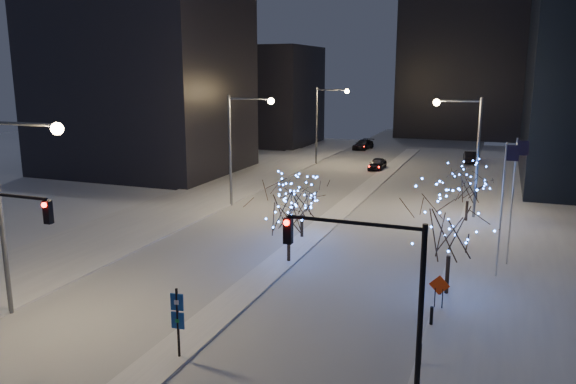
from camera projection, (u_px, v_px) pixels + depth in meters
The scene contains 24 objects.
ground at pixel (156, 368), 23.29m from camera, with size 160.00×160.00×0.00m, color white.
road at pixel (359, 196), 55.24m from camera, with size 20.00×130.00×0.02m, color #A9AEB8.
median at pixel (346, 207), 50.66m from camera, with size 2.00×80.00×0.15m, color silver.
east_sidewalk at pixel (530, 260), 36.30m from camera, with size 10.00×90.00×0.15m, color silver.
west_sidewalk at pixel (150, 219), 46.41m from camera, with size 8.00×90.00×0.15m, color silver.
filler_west_near at pixel (143, 71), 67.03m from camera, with size 22.00×18.00×24.00m, color black.
filler_west_far at pixel (260, 95), 94.57m from camera, with size 18.00×16.00×16.00m, color black.
horizon_block at pixel (471, 20), 100.74m from camera, with size 24.00×14.00×42.00m, color black.
street_lamp_w_near at pixel (14, 190), 26.86m from camera, with size 4.40×0.56×10.00m.
street_lamp_w_mid at pixel (241, 135), 49.68m from camera, with size 4.40×0.56×10.00m.
street_lamp_w_far at pixel (324, 115), 72.50m from camera, with size 4.40×0.56×10.00m.
street_lamp_east at pixel (467, 141), 45.80m from camera, with size 3.90×0.56×10.00m.
traffic_signal_east at pixel (378, 280), 20.07m from camera, with size 5.26×0.43×7.00m.
flagpoles at pixel (509, 196), 33.36m from camera, with size 1.35×2.60×8.00m.
bollards at pixel (436, 300), 28.74m from camera, with size 0.16×12.16×0.90m.
car_near at pixel (377, 164), 69.79m from camera, with size 1.73×4.31×1.47m, color black.
car_mid at pixel (470, 157), 75.11m from camera, with size 1.64×4.69×1.55m, color black.
car_far at pixel (363, 145), 87.88m from camera, with size 2.09×5.15×1.49m, color black.
holiday_tree_median_near at pixel (289, 208), 35.31m from camera, with size 5.41×5.41×5.34m.
holiday_tree_median_far at pixel (302, 197), 40.66m from camera, with size 3.88×3.88×4.60m.
holiday_tree_plaza_near at pixel (451, 225), 29.99m from camera, with size 5.07×5.07×6.03m.
holiday_tree_plaza_far at pixel (469, 183), 45.04m from camera, with size 5.43×5.43×5.01m.
wayfinding_sign at pixel (178, 316), 23.60m from camera, with size 0.58×0.13×3.23m.
construction_sign at pixel (439, 288), 28.69m from camera, with size 1.07×0.06×1.76m.
Camera 1 is at (12.69, -17.85, 12.10)m, focal length 35.00 mm.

